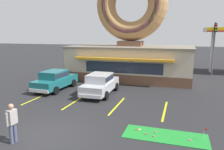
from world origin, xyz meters
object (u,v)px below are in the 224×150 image
Objects in this scene: car_teal at (55,79)px; trash_bin at (67,76)px; golf_ball at (146,133)px; traffic_light_pole at (214,42)px; car_silver at (100,83)px; pedestrian_leather_jacket_man at (12,121)px; putting_flag_pin at (205,131)px.

trash_bin is at bearing 102.64° from car_teal.
golf_ball is at bearing -44.90° from trash_bin.
golf_ball is at bearing -105.50° from traffic_light_pole.
car_teal is 0.79× the size of traffic_light_pole.
car_teal is 1.00× the size of car_silver.
pedestrian_leather_jacket_man is at bearing -71.24° from trash_bin.
putting_flag_pin is 14.71m from trash_bin.
car_silver is 5.81m from trash_bin.
pedestrian_leather_jacket_man reaches higher than car_silver.
traffic_light_pole is at bearing 82.57° from putting_flag_pin.
traffic_light_pole is (9.13, 11.22, 2.84)m from car_silver.
pedestrian_leather_jacket_man is (-7.74, -2.65, 0.52)m from putting_flag_pin.
putting_flag_pin is at bearing -37.44° from trash_bin.
golf_ball is 5.84m from pedestrian_leather_jacket_man.
trash_bin is at bearing 144.89° from car_silver.
golf_ball is 2.56m from putting_flag_pin.
trash_bin is (-0.71, 3.15, -0.37)m from car_teal.
pedestrian_leather_jacket_man is at bearing -161.07° from putting_flag_pin.
golf_ball is 0.04× the size of trash_bin.
pedestrian_leather_jacket_man reaches higher than putting_flag_pin.
putting_flag_pin is at bearing 18.93° from pedestrian_leather_jacket_man.
putting_flag_pin is 0.12× the size of car_silver.
car_teal is at bearing 144.73° from golf_ball.
golf_ball is at bearing -35.27° from car_teal.
car_teal is 4.04m from car_silver.
putting_flag_pin is (2.52, 0.18, 0.39)m from golf_ball.
pedestrian_leather_jacket_man is at bearing -117.02° from traffic_light_pole.
traffic_light_pole is (13.87, 7.89, 3.21)m from trash_bin.
trash_bin reaches higher than golf_ball.
car_teal and car_silver have the same top height.
car_teal reaches higher than trash_bin.
traffic_light_pole reaches higher than golf_ball.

